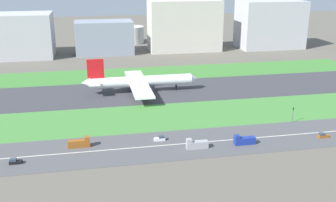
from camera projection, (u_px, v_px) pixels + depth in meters
The scene contains 20 objects.
ground_plane at pixel (164, 91), 227.00m from camera, with size 800.00×800.00×0.00m, color #5B564C.
runway at pixel (164, 91), 226.98m from camera, with size 280.00×46.00×0.10m, color #38383D.
grass_median_north at pixel (153, 73), 265.19m from camera, with size 280.00×36.00×0.10m, color #3D7A33.
grass_median_south at pixel (180, 115), 188.77m from camera, with size 280.00×36.00×0.10m, color #427F38.
highway at pixel (198, 143), 158.95m from camera, with size 280.00×28.00×0.10m, color #4C4C4F.
highway_centerline at pixel (198, 142), 158.93m from camera, with size 266.00×0.50×0.01m, color silver.
airliner at pixel (139, 82), 222.41m from camera, with size 65.00×56.00×19.70m.
truck_2 at pixel (244, 140), 156.95m from camera, with size 8.40×2.50×4.00m.
car_4 at pixel (323, 136), 163.51m from camera, with size 4.40×1.80×2.00m.
truck_1 at pixel (196, 144), 153.38m from camera, with size 8.40×2.50×4.00m.
car_2 at pixel (15, 161), 141.35m from camera, with size 4.40×1.80×2.00m.
car_1 at pixel (160, 138), 160.64m from camera, with size 4.40×1.80×2.00m.
truck_0 at pixel (80, 143), 154.58m from camera, with size 8.40×2.50×4.00m.
traffic_light at pixel (293, 114), 178.45m from camera, with size 0.36×0.50×7.20m.
terminal_building at pixel (23, 35), 311.34m from camera, with size 44.99×37.24×33.56m, color #B2B2B7.
hangar_building at pixel (104, 37), 324.00m from camera, with size 45.75×27.02×26.31m, color gray.
office_tower at pixel (184, 26), 333.94m from camera, with size 59.28×25.65×41.66m, color beige.
cargo_warehouse at pixel (270, 24), 348.33m from camera, with size 54.46×32.49×40.22m, color #B2B2B7.
fuel_tank_west at pixel (108, 36), 368.57m from camera, with size 16.23×16.23×15.35m, color silver.
fuel_tank_centre at pixel (132, 35), 372.74m from camera, with size 21.68×21.68×15.36m, color silver.
Camera 1 is at (-40.27, -213.73, 65.29)m, focal length 42.89 mm.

